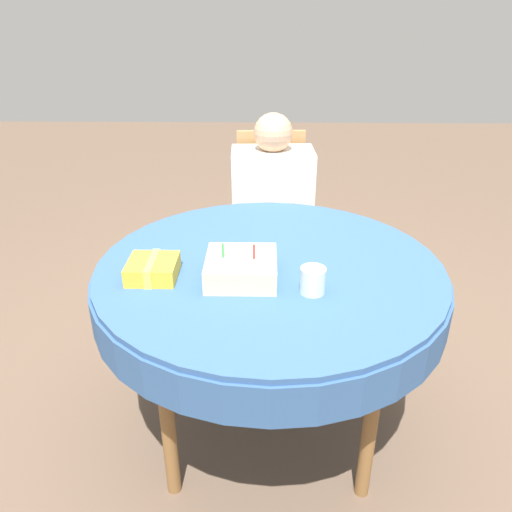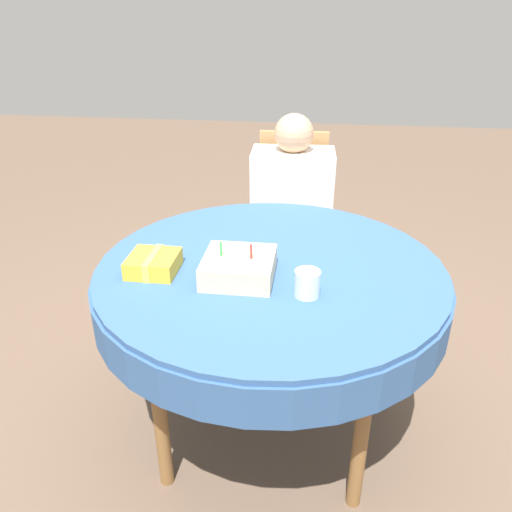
{
  "view_description": "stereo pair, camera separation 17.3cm",
  "coord_description": "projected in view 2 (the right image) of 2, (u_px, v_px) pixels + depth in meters",
  "views": [
    {
      "loc": [
        -0.02,
        -1.58,
        1.58
      ],
      "look_at": [
        -0.05,
        -0.03,
        0.8
      ],
      "focal_mm": 35.0,
      "sensor_mm": 36.0,
      "label": 1
    },
    {
      "loc": [
        0.15,
        -1.56,
        1.58
      ],
      "look_at": [
        -0.05,
        -0.03,
        0.8
      ],
      "focal_mm": 35.0,
      "sensor_mm": 36.0,
      "label": 2
    }
  ],
  "objects": [
    {
      "name": "person",
      "position": [
        292.0,
        202.0,
        2.57
      ],
      "size": [
        0.42,
        0.36,
        1.12
      ],
      "rotation": [
        0.0,
        0.0,
        0.04
      ],
      "color": "tan",
      "rests_on": "ground_plane"
    },
    {
      "name": "birthday_cake",
      "position": [
        239.0,
        267.0,
        1.67
      ],
      "size": [
        0.23,
        0.23,
        0.13
      ],
      "color": "beige",
      "rests_on": "dining_table"
    },
    {
      "name": "chair",
      "position": [
        291.0,
        223.0,
        2.73
      ],
      "size": [
        0.42,
        0.42,
        0.99
      ],
      "rotation": [
        0.0,
        0.0,
        0.04
      ],
      "color": "#A37A4C",
      "rests_on": "ground_plane"
    },
    {
      "name": "drinking_glass",
      "position": [
        307.0,
        283.0,
        1.57
      ],
      "size": [
        0.08,
        0.08,
        0.09
      ],
      "color": "silver",
      "rests_on": "dining_table"
    },
    {
      "name": "dining_table",
      "position": [
        270.0,
        286.0,
        1.81
      ],
      "size": [
        1.25,
        1.25,
        0.75
      ],
      "color": "#335689",
      "rests_on": "ground_plane"
    },
    {
      "name": "gift_box",
      "position": [
        153.0,
        263.0,
        1.72
      ],
      "size": [
        0.16,
        0.17,
        0.07
      ],
      "color": "gold",
      "rests_on": "dining_table"
    },
    {
      "name": "ground_plane",
      "position": [
        268.0,
        422.0,
        2.11
      ],
      "size": [
        12.0,
        12.0,
        0.0
      ],
      "primitive_type": "plane",
      "color": "brown"
    }
  ]
}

